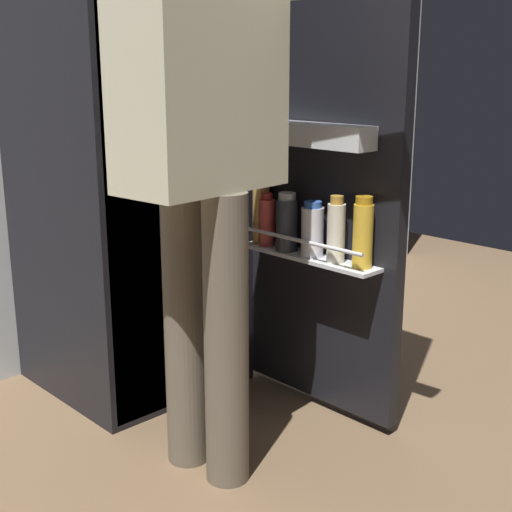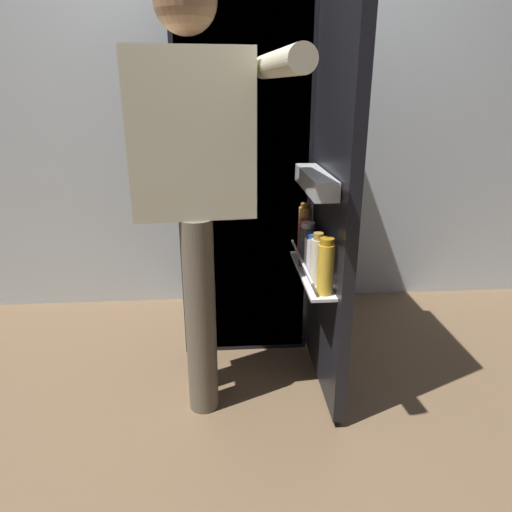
{
  "view_description": "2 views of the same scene",
  "coord_description": "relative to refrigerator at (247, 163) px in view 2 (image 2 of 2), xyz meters",
  "views": [
    {
      "loc": [
        -1.35,
        -1.49,
        1.11
      ],
      "look_at": [
        -0.02,
        -0.11,
        0.6
      ],
      "focal_mm": 49.47,
      "sensor_mm": 36.0,
      "label": 1
    },
    {
      "loc": [
        -0.1,
        -1.79,
        1.25
      ],
      "look_at": [
        0.02,
        -0.09,
        0.63
      ],
      "focal_mm": 32.35,
      "sensor_mm": 36.0,
      "label": 2
    }
  ],
  "objects": [
    {
      "name": "kitchen_wall",
      "position": [
        -0.02,
        0.41,
        0.38
      ],
      "size": [
        4.4,
        0.1,
        2.55
      ],
      "primitive_type": "cube",
      "color": "silver",
      "rests_on": "ground_plane"
    },
    {
      "name": "ground_plane",
      "position": [
        -0.02,
        -0.51,
        -0.9
      ],
      "size": [
        5.48,
        5.48,
        0.0
      ],
      "primitive_type": "plane",
      "color": "brown"
    },
    {
      "name": "refrigerator",
      "position": [
        0.0,
        0.0,
        0.0
      ],
      "size": [
        0.65,
        1.23,
        1.8
      ],
      "color": "black",
      "rests_on": "ground_plane"
    },
    {
      "name": "person",
      "position": [
        -0.22,
        -0.61,
        0.07
      ],
      "size": [
        0.58,
        0.72,
        1.62
      ],
      "color": "#665B4C",
      "rests_on": "ground_plane"
    }
  ]
}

